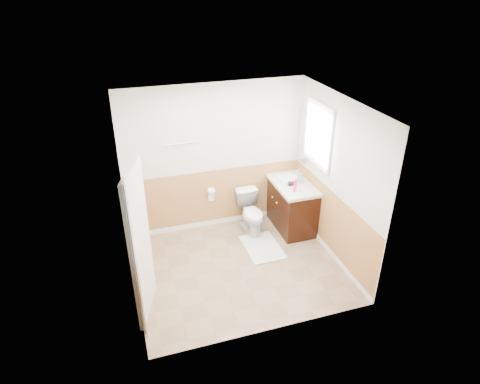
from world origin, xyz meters
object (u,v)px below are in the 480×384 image
object	(u,v)px
vanity_cabinet	(290,205)
lotion_bottle	(295,185)
toilet	(252,213)
soap_dispenser	(301,177)
bath_mat	(262,247)

from	to	relation	value
vanity_cabinet	lotion_bottle	world-z (taller)	lotion_bottle
toilet	vanity_cabinet	distance (m)	0.70
soap_dispenser	vanity_cabinet	bearing A→B (deg)	152.09
lotion_bottle	soap_dispenser	world-z (taller)	lotion_bottle
vanity_cabinet	bath_mat	bearing A→B (deg)	-143.66
toilet	soap_dispenser	bearing A→B (deg)	-7.56
toilet	bath_mat	size ratio (longest dim) A/B	0.86
bath_mat	vanity_cabinet	world-z (taller)	vanity_cabinet
bath_mat	vanity_cabinet	size ratio (longest dim) A/B	0.73
lotion_bottle	bath_mat	bearing A→B (deg)	-163.30
bath_mat	lotion_bottle	size ratio (longest dim) A/B	3.64
vanity_cabinet	toilet	bearing A→B (deg)	177.20
toilet	vanity_cabinet	size ratio (longest dim) A/B	0.63
lotion_bottle	soap_dispenser	xyz separation A→B (m)	(0.22, 0.27, -0.02)
toilet	vanity_cabinet	bearing A→B (deg)	-3.56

